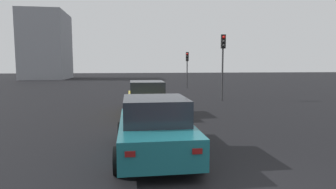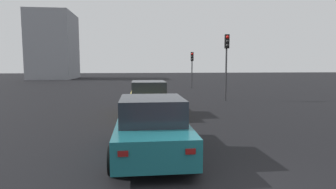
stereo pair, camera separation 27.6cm
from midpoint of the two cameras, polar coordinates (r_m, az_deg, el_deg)
name	(u,v)px [view 2 (the right image)]	position (r m, az deg, el deg)	size (l,w,h in m)	color
car_yellow_right_lead	(149,98)	(13.80, -3.37, -0.78)	(4.45, 2.06, 1.62)	gold
car_teal_right_second	(152,127)	(7.55, -2.28, -6.63)	(4.29, 2.05, 1.57)	#19606B
traffic_light_near_left	(227,54)	(19.09, 12.17, 8.07)	(0.32, 0.28, 4.37)	#2D2D30
traffic_light_near_right	(192,62)	(29.19, 5.15, 6.50)	(0.32, 0.30, 3.69)	#2D2D30
building_facade_left	(54,46)	(53.21, -21.91, 9.05)	(9.41, 6.82, 11.25)	gray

